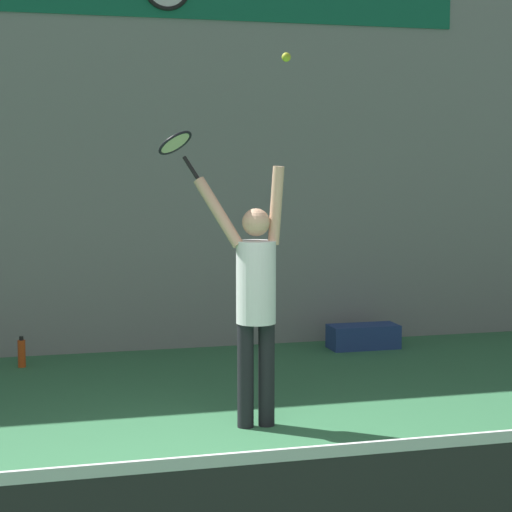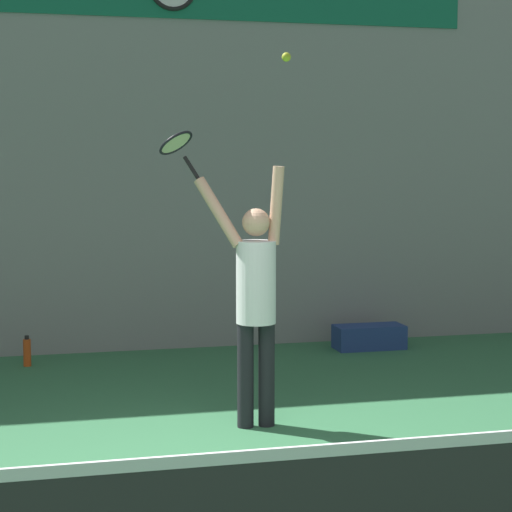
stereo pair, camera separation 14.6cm
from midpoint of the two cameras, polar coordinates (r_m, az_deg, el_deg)
The scene contains 6 objects.
back_wall at distance 10.27m, azimuth -8.90°, elevation 8.03°, with size 18.00×0.10×5.00m.
tennis_player at distance 7.25m, azimuth -0.62°, elevation -2.34°, with size 0.70×0.43×2.06m.
tennis_racket at distance 7.41m, azimuth -5.47°, elevation 6.80°, with size 0.39×0.39×0.40m.
tennis_ball at distance 7.24m, azimuth 1.29°, elevation 12.14°, with size 0.07×0.07×0.07m.
water_bottle at distance 9.82m, azimuth -14.64°, elevation -5.80°, with size 0.08×0.08×0.32m.
equipment_bag at distance 10.52m, azimuth 6.23°, elevation -4.95°, with size 0.78×0.35×0.27m.
Camera 1 is at (-1.14, -5.05, 2.08)m, focal length 65.00 mm.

